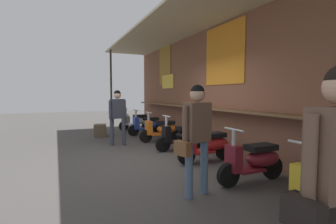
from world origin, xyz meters
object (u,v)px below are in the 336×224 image
(scooter_red, at_px, (209,145))
(merchandise_crate, at_px, (100,130))
(scooter_maroon, at_px, (255,160))
(scooter_silver, at_px, (137,121))
(shopper_passing, at_px, (196,129))
(scooter_yellow, at_px, (329,184))
(shopper_browsing, at_px, (336,167))
(scooter_blue, at_px, (148,125))
(scooter_orange, at_px, (162,129))
(scooter_black, at_px, (183,136))
(shopper_with_handbag, at_px, (118,112))

(scooter_red, distance_m, merchandise_crate, 4.81)
(scooter_red, height_order, scooter_maroon, same)
(scooter_silver, bearing_deg, shopper_passing, 81.62)
(scooter_maroon, xyz_separation_m, scooter_yellow, (1.27, -0.00, 0.00))
(scooter_red, xyz_separation_m, scooter_maroon, (1.43, 0.00, 0.00))
(scooter_maroon, relative_size, merchandise_crate, 2.66)
(shopper_browsing, height_order, shopper_passing, shopper_browsing)
(scooter_blue, height_order, scooter_red, same)
(scooter_yellow, bearing_deg, scooter_orange, -90.43)
(scooter_maroon, bearing_deg, scooter_blue, -90.40)
(scooter_black, bearing_deg, scooter_silver, -89.33)
(scooter_orange, relative_size, shopper_with_handbag, 0.85)
(scooter_blue, bearing_deg, merchandise_crate, -18.00)
(scooter_red, xyz_separation_m, merchandise_crate, (-4.51, -1.69, -0.18))
(shopper_passing, height_order, merchandise_crate, shopper_passing)
(scooter_red, relative_size, merchandise_crate, 2.66)
(scooter_black, bearing_deg, scooter_red, 90.67)
(scooter_red, height_order, shopper_browsing, shopper_browsing)
(scooter_black, distance_m, merchandise_crate, 3.65)
(shopper_passing, bearing_deg, scooter_black, 141.50)
(scooter_yellow, bearing_deg, scooter_red, -90.43)
(scooter_orange, bearing_deg, scooter_maroon, 88.46)
(scooter_silver, bearing_deg, scooter_blue, 91.82)
(scooter_silver, bearing_deg, scooter_yellow, 91.83)
(scooter_blue, bearing_deg, scooter_orange, 87.41)
(scooter_black, bearing_deg, merchandise_crate, -61.75)
(scooter_silver, bearing_deg, scooter_black, 91.83)
(scooter_blue, distance_m, scooter_black, 2.77)
(scooter_orange, distance_m, scooter_red, 2.67)
(scooter_silver, distance_m, scooter_orange, 2.73)
(scooter_black, height_order, scooter_maroon, same)
(scooter_maroon, height_order, shopper_browsing, shopper_browsing)
(scooter_silver, height_order, shopper_with_handbag, shopper_with_handbag)
(scooter_yellow, height_order, shopper_with_handbag, shopper_with_handbag)
(scooter_silver, xyz_separation_m, scooter_black, (4.12, 0.00, 0.00))
(scooter_yellow, xyz_separation_m, shopper_passing, (-1.19, -1.24, 0.63))
(scooter_blue, relative_size, scooter_orange, 1.00)
(scooter_yellow, distance_m, shopper_with_handbag, 5.56)
(scooter_silver, height_order, shopper_browsing, shopper_browsing)
(scooter_black, distance_m, scooter_maroon, 2.71)
(scooter_orange, xyz_separation_m, shopper_passing, (4.18, -1.24, 0.63))
(scooter_orange, relative_size, scooter_black, 1.00)
(scooter_blue, xyz_separation_m, scooter_orange, (1.37, 0.00, 0.00))
(merchandise_crate, bearing_deg, scooter_orange, 42.57)
(shopper_browsing, bearing_deg, shopper_with_handbag, -175.88)
(scooter_blue, height_order, scooter_black, same)
(scooter_silver, height_order, scooter_blue, same)
(scooter_orange, xyz_separation_m, shopper_with_handbag, (0.04, -1.46, 0.61))
(shopper_with_handbag, bearing_deg, scooter_silver, -44.50)
(scooter_orange, xyz_separation_m, scooter_black, (1.39, 0.00, 0.00))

